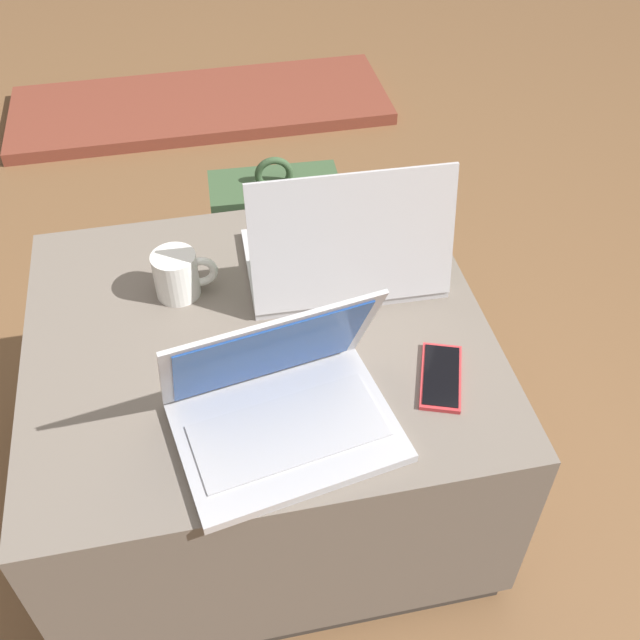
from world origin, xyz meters
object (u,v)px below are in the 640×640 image
at_px(laptop_near, 281,404).
at_px(backpack, 278,260).
at_px(cell_phone, 441,377).
at_px(coffee_mug, 178,275).
at_px(laptop_far, 344,255).

xyz_separation_m(laptop_near, backpack, (0.10, 0.70, -0.30)).
bearing_deg(cell_phone, coffee_mug, 163.39).
bearing_deg(backpack, laptop_near, 84.64).
height_order(laptop_near, cell_phone, laptop_near).
relative_size(cell_phone, backpack, 0.31).
height_order(laptop_near, coffee_mug, laptop_near).
bearing_deg(cell_phone, laptop_near, -152.04).
bearing_deg(coffee_mug, laptop_near, -68.63).
distance_m(laptop_far, coffee_mug, 0.31).
distance_m(backpack, coffee_mug, 0.51).
bearing_deg(coffee_mug, laptop_far, -3.36).
distance_m(laptop_far, cell_phone, 0.31).
xyz_separation_m(cell_phone, coffee_mug, (-0.41, 0.31, 0.04)).
bearing_deg(backpack, laptop_far, 104.53).
relative_size(laptop_far, backpack, 0.71).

